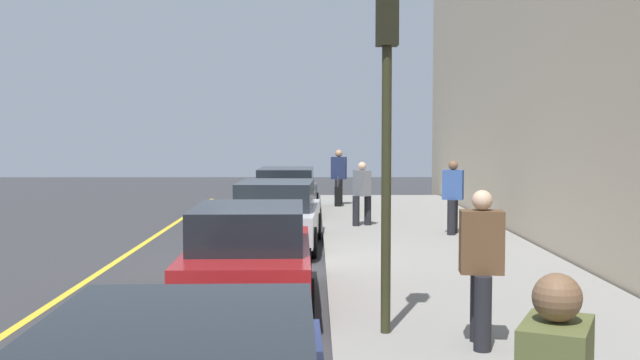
{
  "coord_description": "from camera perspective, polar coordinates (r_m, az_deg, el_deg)",
  "views": [
    {
      "loc": [
        -15.29,
        -0.81,
        2.62
      ],
      "look_at": [
        1.7,
        -0.91,
        1.53
      ],
      "focal_mm": 42.51,
      "sensor_mm": 36.0,
      "label": 1
    }
  ],
  "objects": [
    {
      "name": "pedestrian_blue_coat",
      "position": [
        18.47,
        9.97,
        -1.1
      ],
      "size": [
        0.56,
        0.55,
        1.77
      ],
      "color": "black",
      "rests_on": "sidewalk"
    },
    {
      "name": "pedestrian_grey_coat",
      "position": [
        19.86,
        3.18,
        -0.88
      ],
      "size": [
        0.53,
        0.5,
        1.67
      ],
      "color": "black",
      "rests_on": "sidewalk"
    },
    {
      "name": "parked_car_charcoal",
      "position": [
        23.06,
        -2.54,
        -0.95
      ],
      "size": [
        4.68,
        1.96,
        1.51
      ],
      "color": "black",
      "rests_on": "ground"
    },
    {
      "name": "rolling_suitcase",
      "position": [
        25.05,
        1.36,
        -1.24
      ],
      "size": [
        0.34,
        0.22,
        0.99
      ],
      "color": "black",
      "rests_on": "sidewalk"
    },
    {
      "name": "pedestrian_brown_coat",
      "position": [
        8.9,
        12.04,
        -6.15
      ],
      "size": [
        0.59,
        0.51,
        1.8
      ],
      "color": "black",
      "rests_on": "sidewalk"
    },
    {
      "name": "ground_plane",
      "position": [
        15.53,
        -3.36,
        -6.03
      ],
      "size": [
        56.0,
        56.0,
        0.0
      ],
      "primitive_type": "plane",
      "color": "#333335"
    },
    {
      "name": "pedestrian_navy_coat",
      "position": [
        25.43,
        1.42,
        0.34
      ],
      "size": [
        0.61,
        0.55,
        1.85
      ],
      "color": "black",
      "rests_on": "sidewalk"
    },
    {
      "name": "parked_car_silver",
      "position": [
        17.0,
        -3.28,
        -2.61
      ],
      "size": [
        4.37,
        2.03,
        1.51
      ],
      "color": "black",
      "rests_on": "ground"
    },
    {
      "name": "sidewalk",
      "position": [
        15.7,
        8.82,
        -5.69
      ],
      "size": [
        28.0,
        4.6,
        0.15
      ],
      "primitive_type": "cube",
      "color": "gray",
      "rests_on": "ground"
    },
    {
      "name": "traffic_light_pole",
      "position": [
        9.21,
        5.04,
        6.01
      ],
      "size": [
        0.35,
        0.26,
        4.19
      ],
      "color": "#2D2D19",
      "rests_on": "sidewalk"
    },
    {
      "name": "parked_car_red",
      "position": [
        11.51,
        -5.32,
        -5.64
      ],
      "size": [
        4.36,
        1.96,
        1.51
      ],
      "color": "black",
      "rests_on": "ground"
    },
    {
      "name": "lane_stripe_centre",
      "position": [
        16.02,
        -14.92,
        -5.84
      ],
      "size": [
        28.0,
        0.14,
        0.01
      ],
      "primitive_type": "cube",
      "color": "gold",
      "rests_on": "ground"
    }
  ]
}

